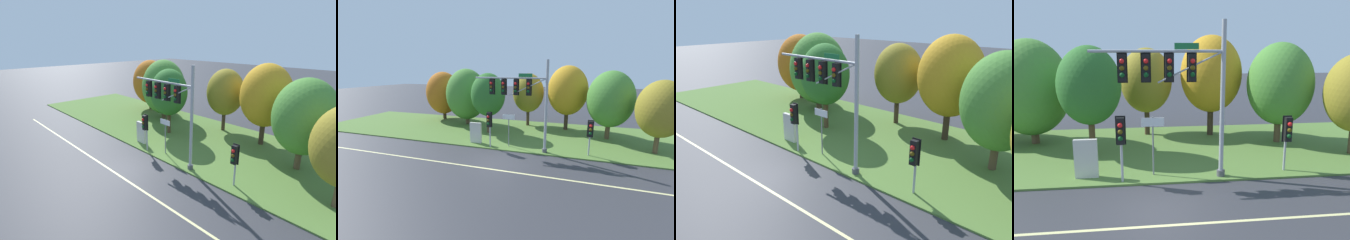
# 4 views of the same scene
# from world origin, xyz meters

# --- Properties ---
(ground_plane) EXTENTS (160.00, 160.00, 0.00)m
(ground_plane) POSITION_xyz_m (0.00, 0.00, 0.00)
(ground_plane) COLOR #333338
(lane_stripe) EXTENTS (36.00, 0.16, 0.01)m
(lane_stripe) POSITION_xyz_m (0.00, -1.20, 0.00)
(lane_stripe) COLOR beige
(lane_stripe) RESTS_ON ground
(grass_verge) EXTENTS (48.00, 11.50, 0.10)m
(grass_verge) POSITION_xyz_m (0.00, 8.25, 0.05)
(grass_verge) COLOR #517533
(grass_verge) RESTS_ON ground
(traffic_signal_mast) EXTENTS (6.23, 0.49, 7.40)m
(traffic_signal_mast) POSITION_xyz_m (1.20, 3.01, 4.80)
(traffic_signal_mast) COLOR #9EA0A5
(traffic_signal_mast) RESTS_ON grass_verge
(pedestrian_signal_near_kerb) EXTENTS (0.46, 0.55, 3.16)m
(pedestrian_signal_near_kerb) POSITION_xyz_m (-1.54, 2.68, 2.39)
(pedestrian_signal_near_kerb) COLOR #9EA0A5
(pedestrian_signal_near_kerb) RESTS_ON grass_verge
(pedestrian_signal_further_along) EXTENTS (0.46, 0.55, 2.86)m
(pedestrian_signal_further_along) POSITION_xyz_m (6.61, 3.23, 2.14)
(pedestrian_signal_further_along) COLOR #9EA0A5
(pedestrian_signal_further_along) RESTS_ON grass_verge
(route_sign_post) EXTENTS (1.09, 0.08, 2.93)m
(route_sign_post) POSITION_xyz_m (-0.06, 3.56, 2.08)
(route_sign_post) COLOR slate
(route_sign_post) RESTS_ON grass_verge
(tree_nearest_road) EXTENTS (4.54, 4.54, 6.43)m
(tree_nearest_road) POSITION_xyz_m (-12.05, 11.95, 3.68)
(tree_nearest_road) COLOR #423021
(tree_nearest_road) RESTS_ON grass_verge
(tree_left_of_mast) EXTENTS (4.97, 4.97, 6.81)m
(tree_left_of_mast) POSITION_xyz_m (-7.63, 10.28, 3.79)
(tree_left_of_mast) COLOR brown
(tree_left_of_mast) RESTS_ON grass_verge
(tree_behind_signpost) EXTENTS (3.60, 3.60, 6.34)m
(tree_behind_signpost) POSITION_xyz_m (-3.48, 7.20, 4.18)
(tree_behind_signpost) COLOR #4C3823
(tree_behind_signpost) RESTS_ON grass_verge
(tree_mid_verge) EXTENTS (3.68, 3.68, 6.26)m
(tree_mid_verge) POSITION_xyz_m (-0.20, 11.79, 4.04)
(tree_mid_verge) COLOR #423021
(tree_mid_verge) RESTS_ON grass_verge
(tree_tall_centre) EXTENTS (4.34, 4.34, 7.13)m
(tree_tall_centre) POSITION_xyz_m (4.36, 11.10, 4.50)
(tree_tall_centre) COLOR #423021
(tree_tall_centre) RESTS_ON grass_verge
(tree_right_far) EXTENTS (4.31, 4.31, 6.59)m
(tree_right_far) POSITION_xyz_m (8.46, 8.68, 3.99)
(tree_right_far) COLOR brown
(tree_right_far) RESTS_ON grass_verge
(tree_furthest_back) EXTENTS (3.64, 3.64, 5.90)m
(tree_furthest_back) POSITION_xyz_m (11.78, 5.60, 3.71)
(tree_furthest_back) COLOR brown
(tree_furthest_back) RESTS_ON grass_verge
(info_kiosk) EXTENTS (1.10, 0.24, 1.90)m
(info_kiosk) POSITION_xyz_m (-3.27, 3.59, 1.04)
(info_kiosk) COLOR beige
(info_kiosk) RESTS_ON grass_verge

